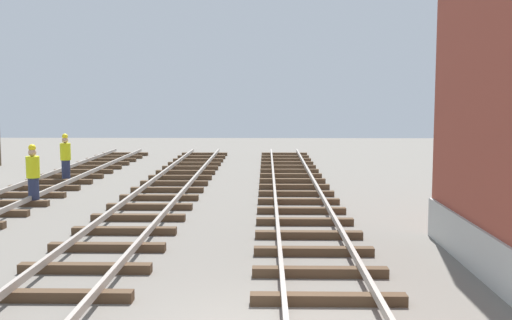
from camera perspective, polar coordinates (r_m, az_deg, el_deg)
name	(u,v)px	position (r m, az deg, el deg)	size (l,w,h in m)	color
track_worker_foreground	(66,158)	(24.80, -17.17, 0.18)	(0.40, 0.40, 1.87)	#262D4C
track_worker_distant	(33,175)	(19.81, -19.88, -1.32)	(0.40, 0.40, 1.87)	#262D4C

